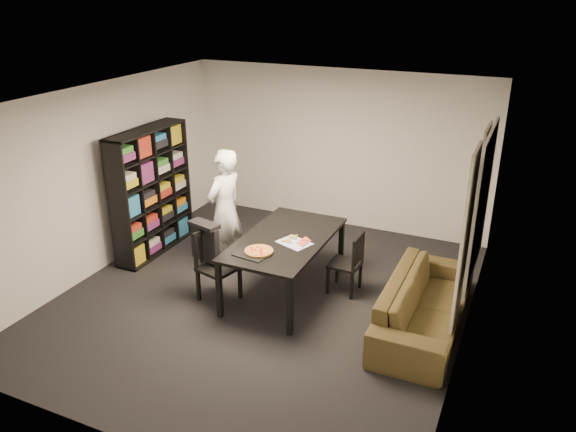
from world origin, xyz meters
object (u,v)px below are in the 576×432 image
at_px(chair_left, 213,260).
at_px(chair_right, 351,260).
at_px(person, 225,210).
at_px(bookshelf, 151,192).
at_px(dining_table, 285,243).
at_px(baking_tray, 252,254).
at_px(pepperoni_pizza, 259,251).
at_px(sofa, 425,304).

bearing_deg(chair_left, chair_right, -47.24).
xyz_separation_m(chair_left, person, (-0.29, 0.82, 0.34)).
bearing_deg(bookshelf, chair_right, -0.11).
relative_size(bookshelf, person, 1.08).
height_order(dining_table, baking_tray, baking_tray).
xyz_separation_m(baking_tray, pepperoni_pizza, (0.06, 0.06, 0.02)).
bearing_deg(dining_table, bookshelf, 171.68).
relative_size(chair_left, pepperoni_pizza, 2.71).
height_order(bookshelf, dining_table, bookshelf).
xyz_separation_m(baking_tray, sofa, (2.02, 0.50, -0.48)).
bearing_deg(baking_tray, pepperoni_pizza, 47.68).
distance_m(dining_table, chair_right, 0.89).
bearing_deg(person, pepperoni_pizza, 60.30).
height_order(bookshelf, person, bookshelf).
bearing_deg(dining_table, baking_tray, -105.39).
height_order(dining_table, sofa, dining_table).
bearing_deg(person, sofa, 93.55).
xyz_separation_m(chair_left, chair_right, (1.57, 0.84, -0.06)).
xyz_separation_m(bookshelf, sofa, (4.19, -0.44, -0.63)).
relative_size(chair_right, pepperoni_pizza, 2.39).
xyz_separation_m(bookshelf, person, (1.27, -0.03, -0.07)).
height_order(dining_table, chair_left, chair_left).
xyz_separation_m(chair_left, baking_tray, (0.61, -0.08, 0.25)).
relative_size(person, pepperoni_pizza, 5.02).
height_order(pepperoni_pizza, sofa, pepperoni_pizza).
height_order(bookshelf, chair_left, bookshelf).
xyz_separation_m(dining_table, chair_right, (0.79, 0.34, -0.24)).
bearing_deg(baking_tray, dining_table, 74.61).
bearing_deg(baking_tray, bookshelf, 156.77).
bearing_deg(chair_left, bookshelf, 75.81).
height_order(chair_left, chair_right, chair_left).
bearing_deg(pepperoni_pizza, person, 138.85).
relative_size(chair_left, person, 0.54).
xyz_separation_m(pepperoni_pizza, sofa, (1.96, 0.43, -0.50)).
bearing_deg(baking_tray, sofa, 13.80).
distance_m(dining_table, sofa, 1.90).
height_order(chair_right, person, person).
xyz_separation_m(chair_left, sofa, (2.63, 0.41, -0.23)).
bearing_deg(sofa, dining_table, 87.06).
height_order(bookshelf, pepperoni_pizza, bookshelf).
xyz_separation_m(dining_table, baking_tray, (-0.16, -0.59, 0.08)).
bearing_deg(dining_table, chair_left, -146.75).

